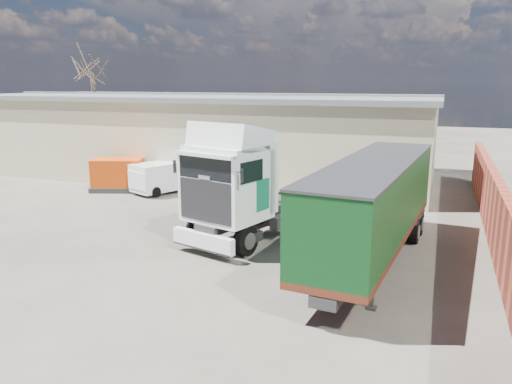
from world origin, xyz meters
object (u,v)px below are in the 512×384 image
(panel_van, at_px, (166,176))
(bare_tree, at_px, (91,60))
(box_trailer, at_px, (374,202))
(tractor_unit, at_px, (242,191))
(orange_skip, at_px, (118,177))

(panel_van, bearing_deg, bare_tree, 164.05)
(box_trailer, xyz_separation_m, panel_van, (-12.62, 7.64, -1.32))
(bare_tree, bearing_deg, box_trailer, -35.38)
(bare_tree, xyz_separation_m, box_trailer, (25.36, -18.01, -5.72))
(tractor_unit, relative_size, orange_skip, 2.20)
(panel_van, bearing_deg, orange_skip, -143.60)
(bare_tree, xyz_separation_m, panel_van, (12.74, -10.36, -7.04))
(tractor_unit, distance_m, box_trailer, 5.22)
(tractor_unit, bearing_deg, box_trailer, 6.54)
(tractor_unit, height_order, box_trailer, tractor_unit)
(box_trailer, height_order, orange_skip, box_trailer)
(tractor_unit, height_order, panel_van, tractor_unit)
(tractor_unit, xyz_separation_m, panel_van, (-7.47, 6.82, -1.12))
(bare_tree, distance_m, box_trailer, 31.62)
(orange_skip, bearing_deg, panel_van, -5.85)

